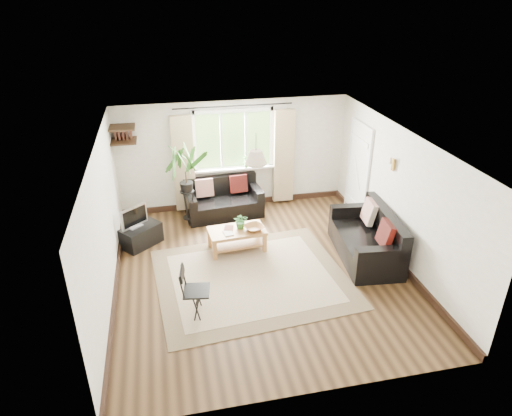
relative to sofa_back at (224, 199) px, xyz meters
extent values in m
plane|color=black|center=(0.31, -2.29, -0.38)|extent=(5.50, 5.50, 0.00)
plane|color=white|center=(0.31, -2.29, 2.02)|extent=(5.50, 5.50, 0.00)
cube|color=beige|center=(0.31, 0.46, 0.82)|extent=(5.00, 0.02, 2.40)
cube|color=beige|center=(0.31, -5.04, 0.82)|extent=(5.00, 0.02, 2.40)
cube|color=beige|center=(-2.19, -2.29, 0.82)|extent=(0.02, 5.50, 2.40)
cube|color=beige|center=(2.81, -2.29, 0.82)|extent=(0.02, 5.50, 2.40)
cube|color=beige|center=(0.11, -2.47, -0.37)|extent=(3.42, 3.00, 0.02)
cube|color=silver|center=(2.78, -0.59, 0.62)|extent=(0.06, 0.96, 2.06)
imported|color=#31712D|center=(0.12, -1.44, 0.20)|extent=(0.32, 0.29, 0.30)
imported|color=brown|center=(0.34, -1.56, 0.10)|extent=(0.46, 0.46, 0.09)
imported|color=silver|center=(-0.23, -1.61, 0.06)|extent=(0.19, 0.24, 0.02)
imported|color=brown|center=(-0.19, -1.39, 0.06)|extent=(0.22, 0.26, 0.02)
cube|color=black|center=(-1.75, -0.93, -0.18)|extent=(0.85, 0.81, 0.40)
imported|color=#2D6023|center=(0.56, 0.34, 0.69)|extent=(0.14, 0.10, 0.27)
camera|label=1|loc=(-1.17, -8.86, 4.23)|focal=32.00mm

